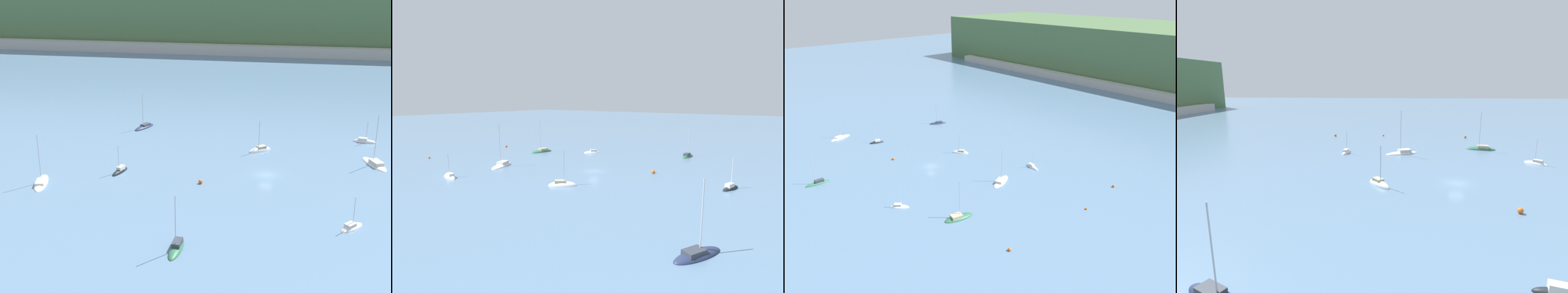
% 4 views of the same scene
% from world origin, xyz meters
% --- Properties ---
extents(ground_plane, '(600.00, 600.00, 0.00)m').
position_xyz_m(ground_plane, '(0.00, 0.00, 0.00)').
color(ground_plane, slate).
extents(sailboat_2, '(5.66, 2.40, 6.17)m').
position_xyz_m(sailboat_2, '(22.52, 23.93, 0.09)').
color(sailboat_2, silver).
rests_on(sailboat_2, ground_plane).
extents(sailboat_3, '(5.71, 4.95, 8.21)m').
position_xyz_m(sailboat_3, '(-2.00, 14.07, 0.09)').
color(sailboat_3, white).
rests_on(sailboat_3, ground_plane).
extents(sailboat_6, '(4.26, 8.28, 11.12)m').
position_xyz_m(sailboat_6, '(29.41, -12.10, 0.12)').
color(sailboat_6, '#2D6647').
rests_on(sailboat_6, ground_plane).
extents(sailboat_7, '(4.78, 4.90, 6.33)m').
position_xyz_m(sailboat_7, '(14.91, -20.48, 0.11)').
color(sailboat_7, white).
rests_on(sailboat_7, ground_plane).
extents(sailboat_8, '(5.95, 9.12, 11.68)m').
position_xyz_m(sailboat_8, '(22.83, 9.44, 0.14)').
color(sailboat_8, silver).
rests_on(sailboat_8, ground_plane).
extents(mooring_buoy_0, '(0.56, 0.56, 0.56)m').
position_xyz_m(mooring_buoy_0, '(48.53, 15.32, 0.28)').
color(mooring_buoy_0, orange).
rests_on(mooring_buoy_0, ground_plane).
extents(mooring_buoy_1, '(0.77, 0.77, 0.77)m').
position_xyz_m(mooring_buoy_1, '(46.93, 31.60, 0.38)').
color(mooring_buoy_1, orange).
rests_on(mooring_buoy_1, ground_plane).
extents(mooring_buoy_2, '(0.78, 0.78, 0.78)m').
position_xyz_m(mooring_buoy_2, '(46.92, -11.78, 0.39)').
color(mooring_buoy_2, orange).
rests_on(mooring_buoy_2, ground_plane).
extents(mooring_buoy_3, '(0.84, 0.84, 0.84)m').
position_xyz_m(mooring_buoy_3, '(-12.66, -6.35, 0.42)').
color(mooring_buoy_3, orange).
rests_on(mooring_buoy_3, ground_plane).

